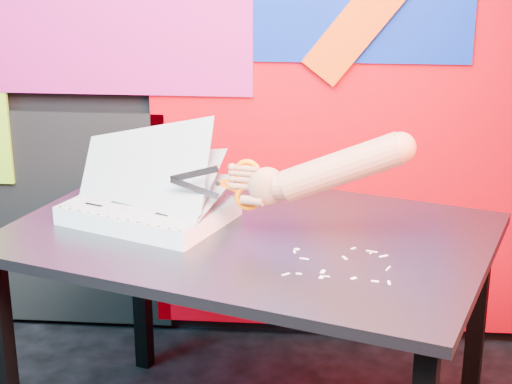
{
  "coord_description": "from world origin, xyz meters",
  "views": [
    {
      "loc": [
        0.48,
        -1.5,
        1.61
      ],
      "look_at": [
        0.3,
        0.65,
        0.87
      ],
      "focal_mm": 60.0,
      "sensor_mm": 36.0,
      "label": 1
    }
  ],
  "objects": [
    {
      "name": "room",
      "position": [
        0.0,
        0.0,
        1.35
      ],
      "size": [
        3.01,
        3.01,
        2.71
      ],
      "color": "black",
      "rests_on": "ground"
    },
    {
      "name": "backdrop",
      "position": [
        0.06,
        1.46,
        0.96
      ],
      "size": [
        2.88,
        0.05,
        2.08
      ],
      "color": "red",
      "rests_on": "ground"
    },
    {
      "name": "work_table",
      "position": [
        0.28,
        0.67,
        0.67
      ],
      "size": [
        1.48,
        1.21,
        0.75
      ],
      "rotation": [
        0.0,
        0.0,
        -0.32
      ],
      "color": "black",
      "rests_on": "ground"
    },
    {
      "name": "printout_stack",
      "position": [
        -0.01,
        0.73,
        0.78
      ],
      "size": [
        0.52,
        0.46,
        0.32
      ],
      "rotation": [
        0.0,
        0.0,
        -0.4
      ],
      "color": "silver",
      "rests_on": "work_table"
    },
    {
      "name": "scissors",
      "position": [
        0.27,
        0.62,
        0.9
      ],
      "size": [
        0.25,
        0.05,
        0.14
      ],
      "rotation": [
        0.0,
        0.0,
        -0.15
      ],
      "color": "silver",
      "rests_on": "printout_stack"
    },
    {
      "name": "hand_forearm",
      "position": [
        0.5,
        0.59,
        0.96
      ],
      "size": [
        0.47,
        0.13,
        0.22
      ],
      "rotation": [
        0.0,
        0.0,
        -0.15
      ],
      "color": "#B8715E",
      "rests_on": "work_table"
    },
    {
      "name": "paper_clippings",
      "position": [
        0.53,
        0.46,
        0.75
      ],
      "size": [
        0.27,
        0.22,
        0.0
      ],
      "color": "silver",
      "rests_on": "work_table"
    }
  ]
}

